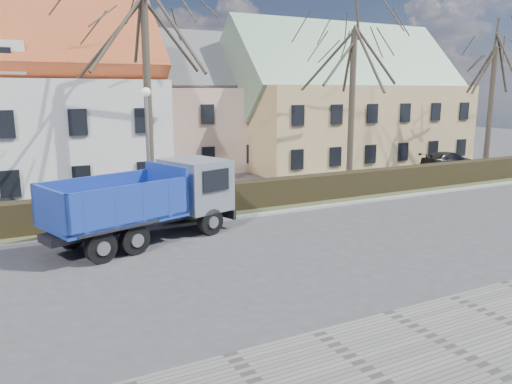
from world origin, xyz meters
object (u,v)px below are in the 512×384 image
streetlight (149,152)px  cart_frame (107,228)px  parked_car_b (449,161)px  dump_truck (137,204)px

streetlight → cart_frame: 4.46m
parked_car_b → dump_truck: bearing=105.5°
cart_frame → parked_car_b: bearing=13.2°
streetlight → dump_truck: bearing=-111.9°
dump_truck → parked_car_b: 25.45m
cart_frame → parked_car_b: parked_car_b is taller
streetlight → parked_car_b: size_ratio=1.29×
dump_truck → streetlight: (1.57, 3.90, 1.42)m
dump_truck → parked_car_b: dump_truck is taller
streetlight → parked_car_b: (22.84, 3.28, -2.26)m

